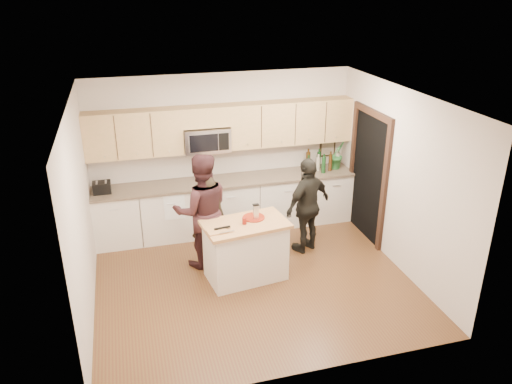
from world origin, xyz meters
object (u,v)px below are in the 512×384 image
object	(u,v)px
woman_left	(208,221)
woman_right	(308,205)
woman_center	(202,211)
toaster	(102,187)
island	(246,250)

from	to	relation	value
woman_left	woman_right	size ratio (longest dim) A/B	0.93
woman_center	woman_left	bearing A→B (deg)	-179.25
toaster	woman_center	world-z (taller)	woman_center
island	woman_center	distance (m)	0.88
toaster	woman_right	distance (m)	3.30
toaster	island	bearing A→B (deg)	-38.75
island	woman_center	xyz separation A→B (m)	(-0.53, 0.55, 0.45)
island	toaster	size ratio (longest dim) A/B	4.57
woman_left	woman_right	xyz separation A→B (m)	(1.61, 0.00, 0.06)
island	woman_right	bearing A→B (deg)	17.40
toaster	woman_left	size ratio (longest dim) A/B	0.19
toaster	woman_right	world-z (taller)	woman_right
woman_center	toaster	bearing A→B (deg)	-34.85
island	woman_center	size ratio (longest dim) A/B	0.71
toaster	woman_center	bearing A→B (deg)	-35.59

